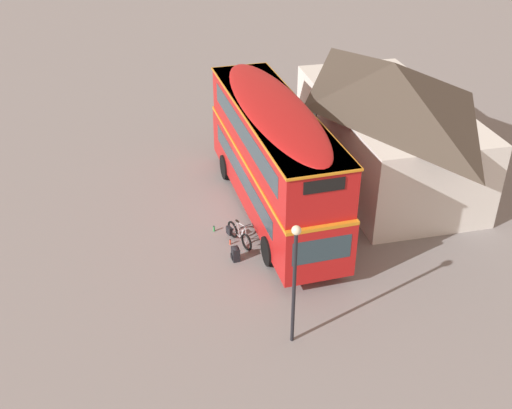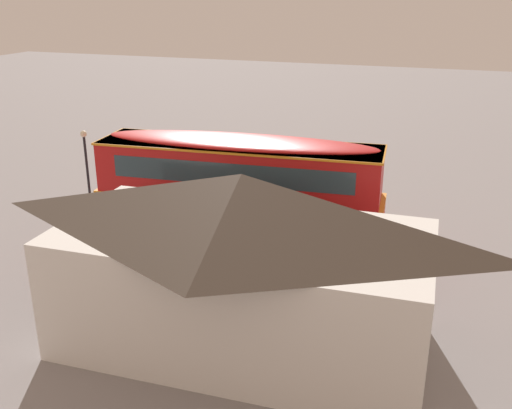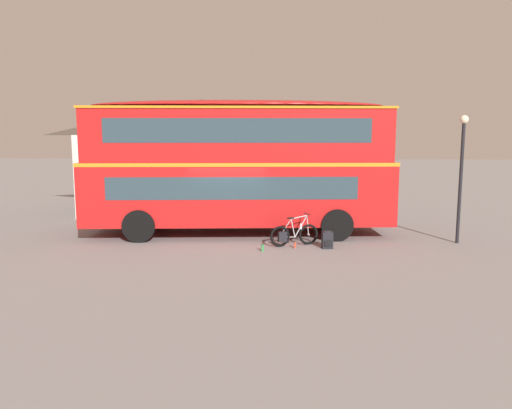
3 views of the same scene
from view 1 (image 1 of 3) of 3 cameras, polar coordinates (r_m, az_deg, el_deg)
name	(u,v)px [view 1 (image 1 of 3)]	position (r m, az deg, el deg)	size (l,w,h in m)	color
ground_plane	(259,210)	(25.54, 0.23, -0.48)	(120.00, 120.00, 0.00)	gray
double_decker_bus	(274,154)	(24.12, 1.63, 4.67)	(10.99, 3.42, 4.79)	black
touring_bicycle	(238,234)	(23.35, -1.66, -2.79)	(1.59, 0.83, 1.04)	black
backpack_on_ground	(235,253)	(22.48, -1.92, -4.54)	(0.36, 0.34, 0.58)	black
water_bottle_red_squeeze	(230,242)	(23.41, -2.41, -3.48)	(0.07, 0.07, 0.23)	#D84C33
water_bottle_green_metal	(214,229)	(24.19, -3.91, -2.24)	(0.08, 0.08, 0.24)	green
pub_building	(388,120)	(27.62, 12.07, 7.68)	(10.98, 5.90, 5.25)	silver
street_lamp	(295,272)	(17.78, 3.60, -6.25)	(0.28, 0.28, 4.22)	black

